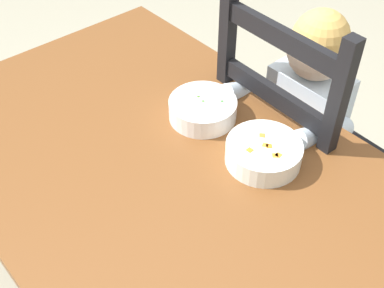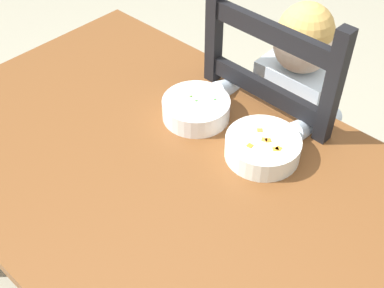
% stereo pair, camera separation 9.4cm
% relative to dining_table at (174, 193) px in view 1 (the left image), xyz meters
% --- Properties ---
extents(dining_table, '(1.41, 0.86, 0.70)m').
position_rel_dining_table_xyz_m(dining_table, '(0.00, 0.00, 0.00)').
color(dining_table, brown).
rests_on(dining_table, ground).
extents(dining_chair, '(0.43, 0.43, 1.02)m').
position_rel_dining_table_xyz_m(dining_chair, '(0.02, 0.48, -0.14)').
color(dining_chair, black).
rests_on(dining_chair, ground).
extents(child_figure, '(0.32, 0.31, 0.95)m').
position_rel_dining_table_xyz_m(child_figure, '(0.02, 0.47, 0.02)').
color(child_figure, silver).
rests_on(child_figure, ground).
extents(bowl_of_peas, '(0.18, 0.18, 0.06)m').
position_rel_dining_table_xyz_m(bowl_of_peas, '(-0.09, 0.18, 0.12)').
color(bowl_of_peas, white).
rests_on(bowl_of_peas, dining_table).
extents(bowl_of_carrots, '(0.19, 0.19, 0.06)m').
position_rel_dining_table_xyz_m(bowl_of_carrots, '(0.13, 0.18, 0.12)').
color(bowl_of_carrots, white).
rests_on(bowl_of_carrots, dining_table).
extents(spoon, '(0.12, 0.09, 0.01)m').
position_rel_dining_table_xyz_m(spoon, '(0.06, 0.21, 0.10)').
color(spoon, silver).
rests_on(spoon, dining_table).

